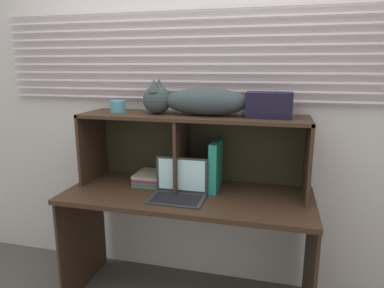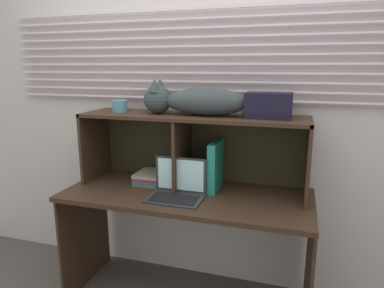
% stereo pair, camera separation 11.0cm
% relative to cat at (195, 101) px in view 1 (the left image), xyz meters
% --- Properties ---
extents(back_panel_with_blinds, '(4.40, 0.08, 2.50)m').
position_rel_cat_xyz_m(back_panel_with_blinds, '(-0.02, 0.23, -0.08)').
color(back_panel_with_blinds, beige).
rests_on(back_panel_with_blinds, ground).
extents(desk, '(1.55, 0.64, 0.77)m').
position_rel_cat_xyz_m(desk, '(-0.02, -0.12, -0.71)').
color(desk, '#342317').
rests_on(desk, ground).
extents(hutch_shelf_unit, '(1.45, 0.37, 0.48)m').
position_rel_cat_xyz_m(hutch_shelf_unit, '(-0.03, 0.04, -0.23)').
color(hutch_shelf_unit, '#342317').
rests_on(hutch_shelf_unit, desk).
extents(cat, '(0.89, 0.20, 0.22)m').
position_rel_cat_xyz_m(cat, '(0.00, 0.00, 0.00)').
color(cat, '#30393C').
rests_on(cat, hutch_shelf_unit).
extents(laptop, '(0.33, 0.23, 0.23)m').
position_rel_cat_xyz_m(laptop, '(-0.05, -0.21, -0.52)').
color(laptop, '#2A2A2A').
rests_on(laptop, desk).
extents(binder_upright, '(0.05, 0.25, 0.32)m').
position_rel_cat_xyz_m(binder_upright, '(0.14, 0.00, -0.41)').
color(binder_upright, '#1F806A').
rests_on(binder_upright, desk).
extents(book_stack, '(0.20, 0.23, 0.07)m').
position_rel_cat_xyz_m(book_stack, '(-0.31, -0.00, -0.53)').
color(book_stack, '#4F6C49').
rests_on(book_stack, desk).
extents(small_basket, '(0.10, 0.10, 0.08)m').
position_rel_cat_xyz_m(small_basket, '(-0.53, 0.00, -0.05)').
color(small_basket, teal).
rests_on(small_basket, hutch_shelf_unit).
extents(storage_box, '(0.27, 0.16, 0.15)m').
position_rel_cat_xyz_m(storage_box, '(0.45, 0.00, -0.01)').
color(storage_box, black).
rests_on(storage_box, hutch_shelf_unit).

